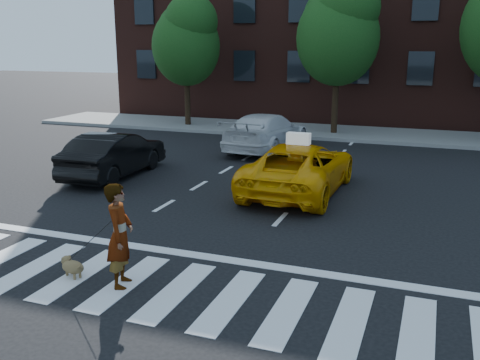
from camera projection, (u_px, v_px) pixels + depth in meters
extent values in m
plane|color=black|center=(126.00, 283.00, 9.61)|extent=(120.00, 120.00, 0.00)
cube|color=silver|center=(126.00, 282.00, 9.61)|extent=(13.00, 2.40, 0.01)
cube|color=silver|center=(168.00, 251.00, 11.06)|extent=(12.00, 0.30, 0.01)
cube|color=slate|center=(325.00, 132.00, 25.47)|extent=(30.00, 4.00, 0.15)
cube|color=#411D17|center=(356.00, 11.00, 30.80)|extent=(26.00, 10.00, 12.00)
cylinder|color=black|center=(187.00, 95.00, 27.00)|extent=(0.28, 0.28, 3.25)
ellipsoid|color=#103B12|center=(186.00, 46.00, 26.40)|extent=(3.38, 3.38, 3.89)
sphere|color=#103B12|center=(191.00, 21.00, 25.80)|extent=(2.60, 2.60, 2.60)
sphere|color=#103B12|center=(182.00, 29.00, 26.54)|extent=(2.34, 2.34, 2.34)
cylinder|color=black|center=(335.00, 97.00, 24.43)|extent=(0.28, 0.28, 3.55)
ellipsoid|color=#103B12|center=(338.00, 38.00, 23.77)|extent=(3.69, 3.69, 4.25)
sphere|color=#103B12|center=(348.00, 7.00, 23.14)|extent=(2.84, 2.84, 2.84)
sphere|color=#103B12|center=(332.00, 17.00, 23.89)|extent=(2.56, 2.56, 2.56)
imported|color=#E69904|center=(299.00, 168.00, 15.30)|extent=(2.49, 5.22, 1.44)
imported|color=black|center=(114.00, 154.00, 17.13)|extent=(1.72, 4.43, 1.44)
imported|color=silver|center=(266.00, 132.00, 21.35)|extent=(2.54, 5.26, 1.48)
imported|color=#999999|center=(120.00, 235.00, 9.28)|extent=(0.64, 0.79, 1.87)
ellipsoid|color=#9C6F4F|center=(73.00, 267.00, 9.79)|extent=(0.51, 0.39, 0.25)
sphere|color=#9C6F4F|center=(66.00, 261.00, 9.91)|extent=(0.24, 0.24, 0.19)
sphere|color=#9C6F4F|center=(64.00, 261.00, 9.97)|extent=(0.11, 0.11, 0.09)
cylinder|color=#9C6F4F|center=(79.00, 267.00, 9.63)|extent=(0.14, 0.09, 0.11)
sphere|color=#9C6F4F|center=(69.00, 257.00, 9.94)|extent=(0.09, 0.09, 0.07)
sphere|color=#9C6F4F|center=(63.00, 259.00, 9.86)|extent=(0.09, 0.09, 0.07)
cylinder|color=#9C6F4F|center=(67.00, 273.00, 9.87)|extent=(0.06, 0.06, 0.12)
cylinder|color=#9C6F4F|center=(72.00, 271.00, 9.95)|extent=(0.06, 0.06, 0.12)
cylinder|color=#9C6F4F|center=(75.00, 277.00, 9.69)|extent=(0.06, 0.06, 0.12)
cylinder|color=#9C6F4F|center=(80.00, 275.00, 9.77)|extent=(0.06, 0.06, 0.12)
cube|color=white|center=(299.00, 139.00, 14.90)|extent=(0.66, 0.29, 0.32)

